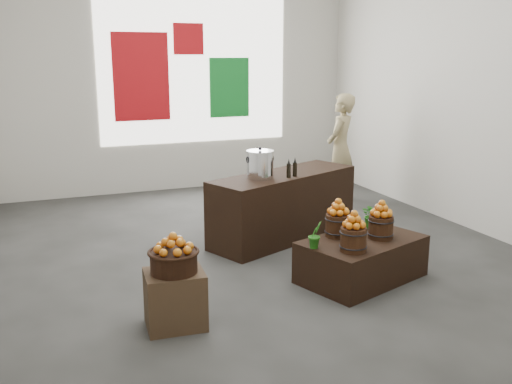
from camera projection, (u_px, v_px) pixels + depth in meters
name	position (u px, v px, depth m)	size (l,w,h in m)	color
ground	(254.00, 251.00, 6.70)	(7.00, 7.00, 0.00)	#3B3B39
back_wall	(177.00, 70.00, 9.39)	(6.00, 0.04, 4.00)	#BBB8AC
back_opening	(195.00, 70.00, 9.48)	(3.20, 0.02, 2.40)	white
deco_red_left	(141.00, 77.00, 9.17)	(0.90, 0.04, 1.40)	#A70C12
deco_green_right	(229.00, 88.00, 9.75)	(0.70, 0.04, 1.00)	#117225
deco_red_upper	(188.00, 39.00, 9.32)	(0.50, 0.04, 0.50)	#A70C12
crate	(175.00, 299.00, 4.81)	(0.49, 0.40, 0.49)	#4E3724
wicker_basket	(174.00, 262.00, 4.73)	(0.39, 0.39, 0.18)	black
apples_in_basket	(173.00, 242.00, 4.69)	(0.31, 0.31, 0.16)	#8E1404
display_table	(362.00, 259.00, 5.83)	(1.24, 0.77, 0.43)	black
apple_bucket_front_left	(353.00, 240.00, 5.40)	(0.25, 0.25, 0.23)	#321C0D
apples_in_bucket_front_left	(354.00, 219.00, 5.35)	(0.19, 0.19, 0.17)	#8E1404
apple_bucket_front_right	(381.00, 227.00, 5.78)	(0.25, 0.25, 0.23)	#321C0D
apples_in_bucket_front_right	(382.00, 208.00, 5.74)	(0.19, 0.19, 0.17)	#8E1404
apple_bucket_rear	(338.00, 225.00, 5.84)	(0.25, 0.25, 0.23)	#321C0D
apples_in_bucket_rear	(338.00, 207.00, 5.80)	(0.19, 0.19, 0.17)	#8E1404
herb_garnish_right	(373.00, 215.00, 6.10)	(0.27, 0.23, 0.30)	#1F6415
herb_garnish_left	(315.00, 235.00, 5.49)	(0.15, 0.12, 0.27)	#1F6415
counter	(284.00, 206.00, 7.10)	(2.03, 0.65, 0.83)	black
stock_pot_left	(260.00, 165.00, 6.68)	(0.31, 0.31, 0.31)	silver
oil_cruets	(296.00, 166.00, 6.83)	(0.15, 0.06, 0.23)	black
shopper	(340.00, 149.00, 8.77)	(0.61, 0.40, 1.68)	#95865B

